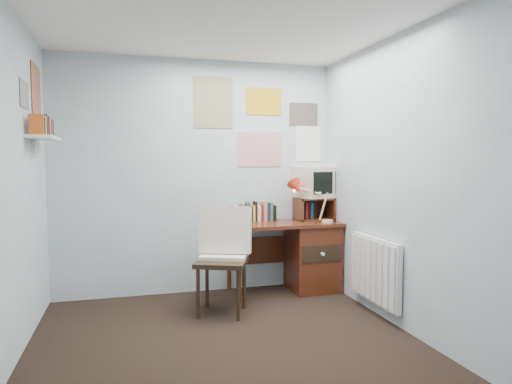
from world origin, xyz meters
TOP-DOWN VIEW (x-y plane):
  - ground at (0.00, 0.00)m, footprint 3.50×3.50m
  - back_wall at (0.00, 1.75)m, footprint 3.00×0.02m
  - right_wall at (1.50, 0.00)m, footprint 0.02×3.50m
  - ceiling at (0.00, 0.00)m, footprint 3.00×3.50m
  - desk at (1.17, 1.48)m, footprint 1.20×0.55m
  - desk_chair at (0.10, 0.96)m, footprint 0.64×0.63m
  - desk_lamp at (1.33, 1.33)m, footprint 0.33×0.30m
  - tv_riser at (1.29, 1.59)m, footprint 0.40×0.30m
  - crt_tv at (1.32, 1.61)m, footprint 0.48×0.45m
  - book_row at (0.66, 1.66)m, footprint 0.60×0.14m
  - radiator at (1.46, 0.55)m, footprint 0.09×0.80m
  - wall_shelf at (-1.40, 1.10)m, footprint 0.20×0.62m
  - posters_back at (0.70, 1.74)m, footprint 1.20×0.01m
  - posters_left at (-1.49, 1.10)m, footprint 0.01×0.70m

SIDE VIEW (x-z plane):
  - ground at x=0.00m, z-range 0.00..0.00m
  - desk at x=1.17m, z-range 0.03..0.79m
  - radiator at x=1.46m, z-range 0.12..0.72m
  - desk_chair at x=0.10m, z-range 0.00..0.97m
  - book_row at x=0.66m, z-range 0.76..0.98m
  - tv_riser at x=1.29m, z-range 0.76..1.01m
  - desk_lamp at x=1.33m, z-range 0.76..1.18m
  - crt_tv at x=1.32m, z-range 1.01..1.39m
  - back_wall at x=0.00m, z-range 0.00..2.50m
  - right_wall at x=1.50m, z-range 0.00..2.50m
  - wall_shelf at x=-1.40m, z-range 1.50..1.74m
  - posters_back at x=0.70m, z-range 1.40..2.30m
  - posters_left at x=-1.49m, z-range 1.70..2.30m
  - ceiling at x=0.00m, z-range 2.49..2.51m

